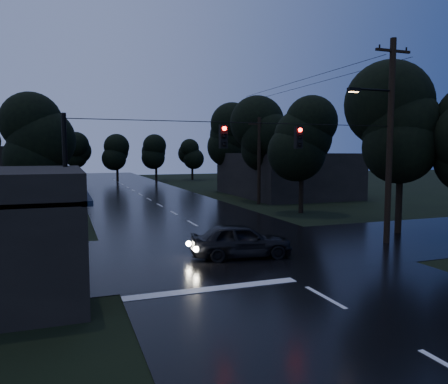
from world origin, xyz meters
TOP-DOWN VIEW (x-y plane):
  - main_road at (0.00, 30.00)m, footprint 12.00×120.00m
  - cross_street at (0.00, 12.00)m, footprint 60.00×9.00m
  - building_far_right at (14.00, 34.00)m, footprint 10.00×14.00m
  - utility_pole_main at (7.41, 11.00)m, footprint 3.50×0.30m
  - utility_pole_far at (8.30, 28.00)m, footprint 2.00×0.30m
  - anchor_pole_left at (-7.50, 11.00)m, footprint 0.18×0.18m
  - span_signals at (0.56, 10.99)m, footprint 15.00×0.37m
  - tree_corner_near at (10.00, 13.00)m, footprint 4.48×4.48m
  - tree_left_a at (-9.00, 22.00)m, footprint 3.92×3.92m
  - tree_left_b at (-9.60, 30.00)m, footprint 4.20×4.20m
  - tree_left_c at (-10.20, 40.00)m, footprint 4.48×4.48m
  - tree_right_a at (9.00, 22.00)m, footprint 4.20×4.20m
  - tree_right_b at (9.60, 30.00)m, footprint 4.48×4.48m
  - tree_right_c at (10.20, 40.00)m, footprint 4.76×4.76m
  - car at (-0.46, 10.80)m, footprint 4.58×2.37m

SIDE VIEW (x-z plane):
  - main_road at x=0.00m, z-range -0.01..0.01m
  - cross_street at x=0.00m, z-range -0.01..0.01m
  - car at x=-0.46m, z-range 0.00..1.49m
  - building_far_right at x=14.00m, z-range 0.00..4.40m
  - anchor_pole_left at x=-7.50m, z-range 0.00..6.00m
  - utility_pole_far at x=8.30m, z-range 0.13..7.63m
  - tree_left_a at x=-9.00m, z-range 1.11..9.37m
  - span_signals at x=0.56m, z-range 4.69..5.80m
  - utility_pole_main at x=7.41m, z-range 0.26..10.26m
  - tree_left_b at x=-9.60m, z-range 1.19..10.04m
  - tree_right_a at x=9.00m, z-range 1.19..10.04m
  - tree_corner_near at x=10.00m, z-range 1.27..10.71m
  - tree_left_c at x=-10.20m, z-range 1.27..10.71m
  - tree_right_b at x=9.60m, z-range 1.27..10.71m
  - tree_right_c at x=10.20m, z-range 1.35..11.38m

